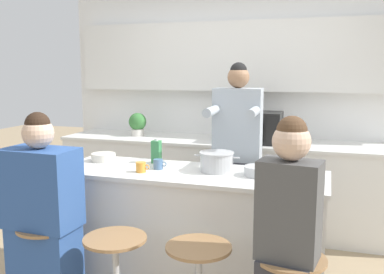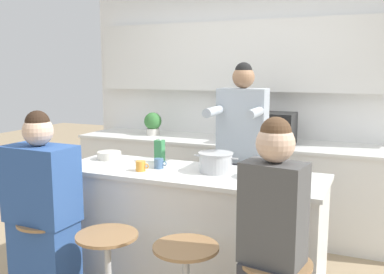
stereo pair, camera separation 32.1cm
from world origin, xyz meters
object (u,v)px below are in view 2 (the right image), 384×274
bar_stool_center_left (108,274)px  microwave (267,128)px  bar_stool_leftmost (48,257)px  kitchen_island (188,230)px  potted_plant (153,123)px  cooking_pot (216,162)px  fruit_bowl (256,173)px  coffee_cup_near (159,164)px  coffee_cup_far (141,166)px  person_wrapped_blanket (43,217)px  person_cooking (242,168)px  juice_carton (160,151)px  person_seated_near (272,255)px

bar_stool_center_left → microwave: microwave is taller
bar_stool_center_left → bar_stool_leftmost: bearing=175.1°
kitchen_island → bar_stool_leftmost: 1.03m
potted_plant → cooking_pot: bearing=-47.0°
fruit_bowl → cooking_pot: bearing=173.0°
bar_stool_center_left → coffee_cup_near: (0.02, 0.67, 0.60)m
coffee_cup_near → coffee_cup_far: (-0.08, -0.13, -0.00)m
person_wrapped_blanket → cooking_pot: size_ratio=4.11×
kitchen_island → person_cooking: (0.25, 0.54, 0.39)m
cooking_pot → fruit_bowl: 0.32m
bar_stool_leftmost → microwave: size_ratio=1.18×
person_wrapped_blanket → potted_plant: size_ratio=5.40×
kitchen_island → person_wrapped_blanket: (-0.82, -0.64, 0.19)m
bar_stool_center_left → fruit_bowl: bearing=41.8°
bar_stool_center_left → microwave: bearing=75.8°
kitchen_island → coffee_cup_far: (-0.33, -0.13, 0.50)m
person_cooking → juice_carton: (-0.59, -0.34, 0.16)m
cooking_pot → coffee_cup_near: size_ratio=3.27×
bar_stool_leftmost → microwave: (1.06, 2.02, 0.73)m
juice_carton → person_seated_near: bearing=-36.6°
coffee_cup_far → person_cooking: bearing=49.2°
bar_stool_center_left → person_seated_near: size_ratio=0.45×
bar_stool_leftmost → juice_carton: bearing=60.9°
kitchen_island → potted_plant: (-1.09, 1.44, 0.61)m
kitchen_island → microwave: 1.54m
coffee_cup_near → potted_plant: size_ratio=0.40×
coffee_cup_near → potted_plant: (-0.84, 1.44, 0.11)m
person_wrapped_blanket → juice_carton: 1.03m
cooking_pot → juice_carton: 0.56m
bar_stool_center_left → cooking_pot: 1.08m
bar_stool_leftmost → coffee_cup_near: coffee_cup_near is taller
person_wrapped_blanket → person_seated_near: size_ratio=0.98×
kitchen_island → cooking_pot: 0.57m
bar_stool_center_left → coffee_cup_near: bearing=88.2°
person_seated_near → potted_plant: (-1.88, 2.08, 0.40)m
person_wrapped_blanket → coffee_cup_far: (0.49, 0.51, 0.30)m
fruit_bowl → juice_carton: 0.88m
fruit_bowl → potted_plant: size_ratio=0.80×
kitchen_island → fruit_bowl: fruit_bowl is taller
person_cooking → coffee_cup_near: bearing=-134.7°
bar_stool_leftmost → juice_carton: (0.46, 0.83, 0.66)m
juice_carton → microwave: bearing=63.3°
person_seated_near → coffee_cup_near: bearing=157.3°
coffee_cup_near → coffee_cup_far: 0.15m
coffee_cup_far → juice_carton: juice_carton is taller
cooking_pot → potted_plant: bearing=133.0°
person_seated_near → microwave: (-0.54, 2.03, 0.42)m
potted_plant → juice_carton: bearing=-59.0°
cooking_pot → fruit_bowl: bearing=-7.0°
person_wrapped_blanket → potted_plant: bearing=99.2°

